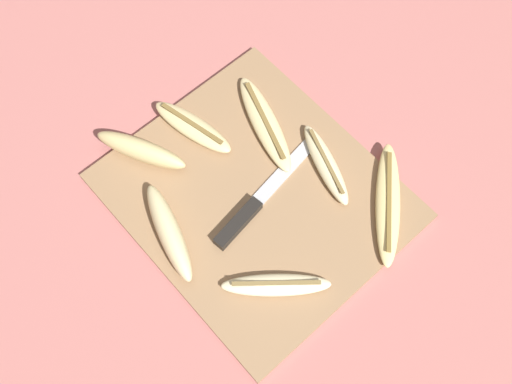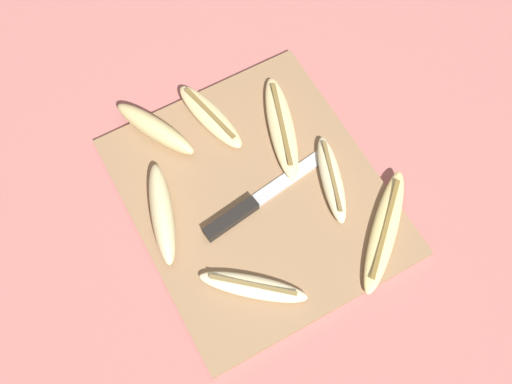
{
  "view_description": "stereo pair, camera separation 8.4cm",
  "coord_description": "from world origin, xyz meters",
  "views": [
    {
      "loc": [
        0.28,
        -0.25,
        0.88
      ],
      "look_at": [
        0.0,
        0.0,
        0.02
      ],
      "focal_mm": 42.0,
      "sensor_mm": 36.0,
      "label": 1
    },
    {
      "loc": [
        0.33,
        -0.18,
        0.88
      ],
      "look_at": [
        0.0,
        0.0,
        0.02
      ],
      "focal_mm": 42.0,
      "sensor_mm": 36.0,
      "label": 2
    }
  ],
  "objects": [
    {
      "name": "banana_spotted_left",
      "position": [
        -0.17,
        -0.09,
        0.03
      ],
      "size": [
        0.16,
        0.1,
        0.04
      ],
      "rotation": [
        0.0,
        0.0,
        5.17
      ],
      "color": "#DBC684",
      "rests_on": "cutting_board"
    },
    {
      "name": "ground_plane",
      "position": [
        0.0,
        0.0,
        0.0
      ],
      "size": [
        4.0,
        4.0,
        0.0
      ],
      "primitive_type": "plane",
      "color": "#B76B66"
    },
    {
      "name": "knife",
      "position": [
        0.02,
        -0.03,
        0.02
      ],
      "size": [
        0.05,
        0.25,
        0.02
      ],
      "rotation": [
        0.0,
        0.0,
        0.14
      ],
      "color": "black",
      "rests_on": "cutting_board"
    },
    {
      "name": "cutting_board",
      "position": [
        0.0,
        0.0,
        0.01
      ],
      "size": [
        0.43,
        0.38,
        0.01
      ],
      "color": "#997551",
      "rests_on": "ground_plane"
    },
    {
      "name": "banana_mellow_near",
      "position": [
        -0.16,
        0.0,
        0.02
      ],
      "size": [
        0.16,
        0.07,
        0.02
      ],
      "rotation": [
        0.0,
        0.0,
        1.79
      ],
      "color": "beige",
      "rests_on": "cutting_board"
    },
    {
      "name": "banana_pale_long",
      "position": [
        0.13,
        -0.08,
        0.02
      ],
      "size": [
        0.13,
        0.15,
        0.02
      ],
      "rotation": [
        0.0,
        0.0,
        2.43
      ],
      "color": "beige",
      "rests_on": "cutting_board"
    },
    {
      "name": "banana_soft_right",
      "position": [
        -0.04,
        -0.14,
        0.03
      ],
      "size": [
        0.17,
        0.08,
        0.04
      ],
      "rotation": [
        0.0,
        0.0,
        4.41
      ],
      "color": "beige",
      "rests_on": "cutting_board"
    },
    {
      "name": "banana_ripe_center",
      "position": [
        -0.08,
        0.09,
        0.02
      ],
      "size": [
        0.2,
        0.1,
        0.02
      ],
      "rotation": [
        0.0,
        0.0,
        1.24
      ],
      "color": "beige",
      "rests_on": "cutting_board"
    },
    {
      "name": "banana_golden_short",
      "position": [
        0.15,
        0.14,
        0.02
      ],
      "size": [
        0.17,
        0.18,
        0.02
      ],
      "rotation": [
        0.0,
        0.0,
        0.74
      ],
      "color": "#EDD689",
      "rests_on": "cutting_board"
    },
    {
      "name": "banana_cream_curved",
      "position": [
        0.04,
        0.12,
        0.02
      ],
      "size": [
        0.15,
        0.08,
        0.02
      ],
      "rotation": [
        0.0,
        0.0,
        4.37
      ],
      "color": "beige",
      "rests_on": "cutting_board"
    }
  ]
}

